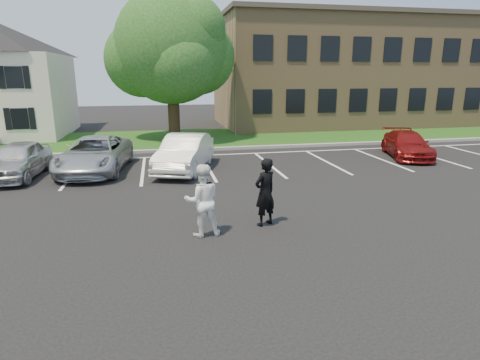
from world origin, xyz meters
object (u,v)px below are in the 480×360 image
car_silver_west (18,160)px  car_silver_minivan (95,154)px  tree (173,50)px  man_black_suit (265,192)px  car_white_sedan (185,153)px  car_red_compact (407,145)px  office_building (356,72)px  man_white_shirt (202,200)px

car_silver_west → car_silver_minivan: 2.89m
tree → man_black_suit: 15.87m
car_white_sedan → car_red_compact: size_ratio=1.08×
office_building → car_white_sedan: (-15.02, -14.34, -3.40)m
tree → car_white_sedan: tree is taller
car_silver_west → car_white_sedan: (6.56, -0.14, 0.05)m
man_black_suit → car_white_sedan: size_ratio=0.40×
car_white_sedan → man_white_shirt: bearing=-71.5°
office_building → man_white_shirt: bearing=-125.0°
car_white_sedan → man_black_suit: bearing=-57.3°
car_white_sedan → office_building: bearing=62.7°
tree → car_red_compact: size_ratio=2.06×
car_silver_west → car_white_sedan: size_ratio=0.91×
tree → man_black_suit: (1.63, -15.15, -4.42)m
car_red_compact → car_white_sedan: bearing=-159.0°
man_black_suit → car_silver_minivan: man_black_suit is taller
man_black_suit → car_white_sedan: bearing=-104.6°
office_building → man_black_suit: bearing=-122.2°
car_silver_west → car_red_compact: size_ratio=0.98×
man_white_shirt → car_white_sedan: man_white_shirt is taller
car_silver_west → man_white_shirt: bearing=-45.0°
office_building → man_black_suit: office_building is taller
office_building → car_silver_west: size_ratio=5.37×
tree → man_black_suit: size_ratio=4.73×
car_silver_west → car_red_compact: 17.51m
man_black_suit → car_red_compact: 11.94m
car_silver_minivan → car_red_compact: car_silver_minivan is taller
man_white_shirt → car_silver_west: (-6.49, 7.38, -0.22)m
man_black_suit → car_white_sedan: (-1.66, 6.86, -0.17)m
office_building → car_white_sedan: office_building is taller
tree → car_red_compact: 14.13m
man_black_suit → car_silver_minivan: size_ratio=0.36×
office_building → man_black_suit: 25.27m
car_white_sedan → tree: bearing=108.9°
car_white_sedan → car_silver_minivan: bearing=-169.9°
tree → man_white_shirt: tree is taller
car_silver_minivan → man_black_suit: bearing=-47.5°
office_building → car_white_sedan: 21.04m
car_silver_west → car_white_sedan: car_white_sedan is taller
car_silver_minivan → car_white_sedan: size_ratio=1.14×
office_building → car_silver_minivan: (-18.73, -13.75, -3.43)m
tree → car_silver_minivan: (-3.74, -7.70, -4.62)m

